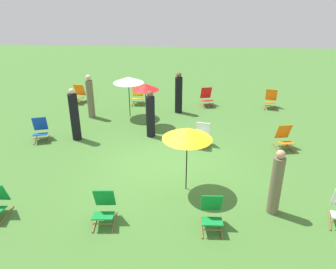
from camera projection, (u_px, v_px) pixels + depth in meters
The scene contains 18 objects.
ground_plane at pixel (165, 165), 10.40m from camera, with size 40.00×40.00×0.00m, color #477A33.
deckchair_0 at pixel (104, 208), 7.87m from camera, with size 0.53×0.79×0.83m.
deckchair_1 at pixel (137, 96), 15.43m from camera, with size 0.50×0.78×0.83m.
deckchair_3 at pixel (212, 214), 7.69m from camera, with size 0.50×0.78×0.83m.
deckchair_4 at pixel (40, 130), 11.94m from camera, with size 0.68×0.87×0.83m.
deckchair_5 at pixel (285, 138), 11.33m from camera, with size 0.61×0.84×0.83m.
deckchair_6 at pixel (207, 98), 15.20m from camera, with size 0.64×0.85×0.83m.
deckchair_7 at pixel (271, 100), 14.94m from camera, with size 0.64×0.85×0.83m.
deckchair_9 at pixel (79, 95), 15.59m from camera, with size 0.60×0.83×0.83m.
deckchair_10 at pixel (202, 136), 11.51m from camera, with size 0.63×0.85×0.83m.
umbrella_0 at pixel (145, 87), 12.65m from camera, with size 1.02×1.02×1.68m.
umbrella_1 at pixel (128, 80), 13.51m from camera, with size 1.24×1.24×1.68m.
umbrella_2 at pixel (187, 134), 8.56m from camera, with size 1.30×1.30×1.82m.
person_0 at pixel (75, 116), 11.75m from camera, with size 0.43×0.43×1.88m.
person_1 at pixel (151, 115), 12.02m from camera, with size 0.44×0.44×1.71m.
person_2 at pixel (179, 94), 14.22m from camera, with size 0.41×0.41×1.74m.
person_3 at pixel (90, 97), 13.70m from camera, with size 0.29×0.29×1.79m.
person_4 at pixel (276, 184), 8.00m from camera, with size 0.31×0.31×1.71m.
Camera 1 is at (0.68, -9.02, 5.23)m, focal length 36.13 mm.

